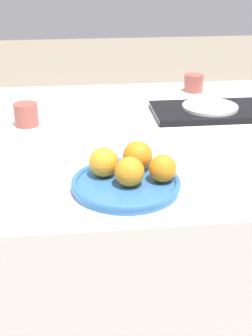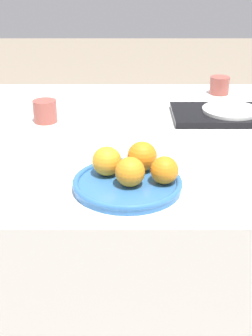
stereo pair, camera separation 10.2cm
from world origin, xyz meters
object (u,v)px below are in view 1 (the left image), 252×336
at_px(orange_3, 138,156).
at_px(side_plate, 210,107).
at_px(fruit_platter, 126,184).
at_px(serving_tray, 210,111).
at_px(orange_0, 104,162).
at_px(orange_2, 163,168).
at_px(orange_1, 129,172).
at_px(cup_0, 26,115).
at_px(cup_1, 194,83).

relative_size(orange_3, side_plate, 0.39).
distance_m(fruit_platter, serving_tray, 0.58).
bearing_deg(fruit_platter, orange_3, 61.63).
relative_size(orange_0, orange_3, 0.97).
bearing_deg(orange_3, serving_tray, 55.01).
bearing_deg(orange_2, side_plate, 63.13).
bearing_deg(orange_0, serving_tray, 49.87).
bearing_deg(orange_0, side_plate, 49.87).
height_order(orange_1, cup_0, orange_1).
bearing_deg(orange_1, serving_tray, 57.13).
xyz_separation_m(orange_2, orange_3, (-0.05, 0.07, 0.00)).
bearing_deg(orange_2, serving_tray, 63.13).
xyz_separation_m(orange_0, orange_2, (0.13, -0.04, -0.00)).
bearing_deg(serving_tray, side_plate, 0.00).
bearing_deg(fruit_platter, cup_1, 65.61).
bearing_deg(orange_3, orange_0, -162.92).
relative_size(fruit_platter, serving_tray, 0.67).
height_order(fruit_platter, side_plate, side_plate).
xyz_separation_m(orange_0, orange_1, (0.05, -0.05, -0.00)).
bearing_deg(orange_0, orange_2, -18.25).
height_order(orange_2, cup_0, orange_2).
height_order(fruit_platter, orange_2, orange_2).
xyz_separation_m(serving_tray, cup_0, (-0.57, -0.04, 0.02)).
bearing_deg(serving_tray, orange_3, -124.99).
relative_size(orange_0, serving_tray, 0.18).
relative_size(fruit_platter, orange_1, 3.76).
bearing_deg(orange_1, cup_1, 66.41).
xyz_separation_m(orange_0, orange_3, (0.08, 0.02, 0.00)).
height_order(orange_1, orange_2, orange_1).
relative_size(orange_1, side_plate, 0.37).
relative_size(serving_tray, cup_0, 5.01).
height_order(orange_1, side_plate, orange_1).
distance_m(orange_3, side_plate, 0.51).
distance_m(fruit_platter, orange_0, 0.07).
bearing_deg(side_plate, fruit_platter, -124.17).
bearing_deg(orange_3, orange_2, -54.96).
bearing_deg(orange_1, orange_0, 133.90).
bearing_deg(cup_1, orange_3, -114.00).
relative_size(orange_3, cup_1, 0.98).
bearing_deg(cup_1, side_plate, -92.70).
bearing_deg(orange_3, orange_1, -109.87).
height_order(orange_0, serving_tray, orange_0).
distance_m(orange_2, side_plate, 0.54).
distance_m(fruit_platter, cup_1, 0.82).
bearing_deg(side_plate, cup_1, 87.30).
bearing_deg(orange_3, cup_0, 126.94).
xyz_separation_m(orange_2, cup_1, (0.26, 0.75, -0.01)).
bearing_deg(side_plate, orange_3, -124.99).
bearing_deg(orange_0, orange_1, -46.10).
bearing_deg(side_plate, orange_1, -122.87).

